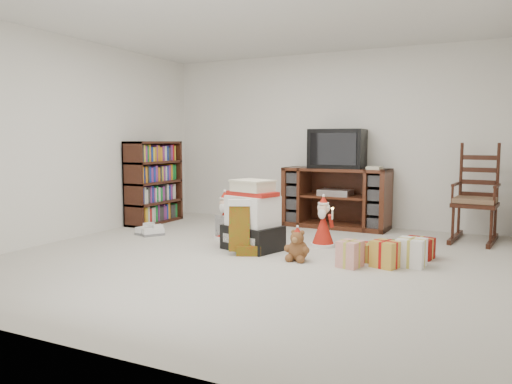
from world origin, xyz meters
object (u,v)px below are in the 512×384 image
gift_cluster (389,251)px  santa_figurine (323,227)px  bookshelf (154,184)px  red_suitcase (244,226)px  sneaker_pair (149,231)px  tv_stand (336,198)px  mrs_claus_figurine (225,220)px  rocking_chair (475,206)px  teddy_bear (298,247)px  gift_pile (253,220)px  crt_television (337,149)px

gift_cluster → santa_figurine: bearing=151.5°
bookshelf → santa_figurine: 2.88m
red_suitcase → sneaker_pair: red_suitcase is taller
tv_stand → mrs_claus_figurine: tv_stand is taller
rocking_chair → red_suitcase: (-2.41, -1.51, -0.19)m
teddy_bear → sneaker_pair: 2.31m
rocking_chair → mrs_claus_figurine: rocking_chair is taller
rocking_chair → sneaker_pair: 4.12m
rocking_chair → gift_pile: bearing=-137.5°
tv_stand → sneaker_pair: tv_stand is taller
gift_pile → santa_figurine: gift_pile is taller
tv_stand → rocking_chair: 1.82m
tv_stand → mrs_claus_figurine: (-1.01, -1.41, -0.19)m
tv_stand → gift_cluster: size_ratio=1.48×
tv_stand → gift_cluster: 2.11m
santa_figurine → mrs_claus_figurine: mrs_claus_figurine is taller
tv_stand → bookshelf: (-2.56, -0.81, 0.16)m
teddy_bear → mrs_claus_figurine: size_ratio=0.52×
tv_stand → gift_cluster: tv_stand is taller
bookshelf → crt_television: (2.57, 0.82, 0.53)m
rocking_chair → sneaker_pair: rocking_chair is taller
red_suitcase → sneaker_pair: bearing=169.8°
bookshelf → gift_pile: size_ratio=1.58×
bookshelf → teddy_bear: size_ratio=3.88×
rocking_chair → santa_figurine: bearing=-137.8°
red_suitcase → mrs_claus_figurine: size_ratio=0.91×
red_suitcase → sneaker_pair: 1.43m
gift_pile → mrs_claus_figurine: gift_pile is taller
crt_television → mrs_claus_figurine: bearing=-129.3°
tv_stand → gift_pile: (-0.41, -1.83, -0.08)m
teddy_bear → crt_television: crt_television is taller
rocking_chair → gift_pile: rocking_chair is taller
rocking_chair → red_suitcase: size_ratio=2.29×
teddy_bear → rocking_chair: bearing=50.8°
bookshelf → gift_cluster: bearing=-14.8°
bookshelf → mrs_claus_figurine: 1.70m
bookshelf → gift_cluster: bookshelf is taller
teddy_bear → mrs_claus_figurine: 1.42m
red_suitcase → mrs_claus_figurine: 0.49m
red_suitcase → sneaker_pair: (-1.42, 0.05, -0.19)m
rocking_chair → mrs_claus_figurine: bearing=-150.5°
gift_pile → gift_cluster: 1.52m
gift_cluster → crt_television: bearing=121.5°
sneaker_pair → crt_television: 2.81m
mrs_claus_figurine → crt_television: bearing=54.3°
red_suitcase → gift_cluster: 1.70m
tv_stand → red_suitcase: bearing=-108.1°
bookshelf → sneaker_pair: 1.12m
gift_pile → red_suitcase: 0.26m
bookshelf → santa_figurine: bearing=-10.2°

